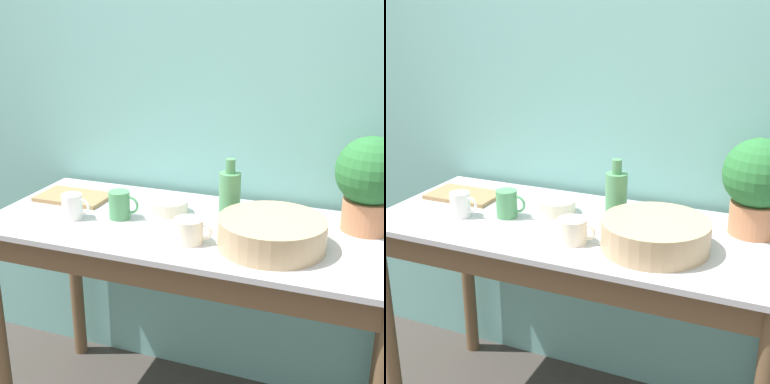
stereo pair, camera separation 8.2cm
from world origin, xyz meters
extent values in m
cube|color=#70ADA8|center=(0.00, 0.69, 1.20)|extent=(6.00, 0.05, 2.40)
cylinder|color=brown|center=(-0.68, 0.05, 0.43)|extent=(0.06, 0.06, 0.85)
cylinder|color=brown|center=(-0.68, 0.59, 0.43)|extent=(0.06, 0.06, 0.85)
cube|color=brown|center=(0.00, 0.05, 0.80)|extent=(1.36, 0.02, 0.10)
cube|color=#B2B2B7|center=(0.00, 0.32, 0.86)|extent=(1.46, 0.64, 0.02)
cylinder|color=tan|center=(0.57, 0.48, 0.93)|extent=(0.16, 0.16, 0.11)
sphere|color=#286B33|center=(0.57, 0.48, 1.08)|extent=(0.23, 0.23, 0.23)
cylinder|color=tan|center=(0.30, 0.23, 0.92)|extent=(0.34, 0.34, 0.10)
cylinder|color=#4C8C59|center=(0.11, 0.39, 0.96)|extent=(0.08, 0.08, 0.18)
cylinder|color=#4C8C59|center=(0.11, 0.39, 1.07)|extent=(0.03, 0.03, 0.05)
cylinder|color=white|center=(-0.42, 0.22, 0.92)|extent=(0.07, 0.07, 0.09)
torus|color=white|center=(-0.38, 0.22, 0.92)|extent=(0.06, 0.01, 0.06)
cylinder|color=#4C935B|center=(-0.27, 0.28, 0.92)|extent=(0.08, 0.08, 0.10)
torus|color=#4C935B|center=(-0.22, 0.28, 0.93)|extent=(0.07, 0.01, 0.07)
cylinder|color=beige|center=(0.04, 0.17, 0.91)|extent=(0.10, 0.10, 0.08)
torus|color=beige|center=(0.10, 0.17, 0.91)|extent=(0.05, 0.01, 0.05)
cylinder|color=beige|center=(-0.12, 0.39, 0.89)|extent=(0.14, 0.14, 0.05)
cube|color=#99754C|center=(-0.54, 0.40, 0.88)|extent=(0.28, 0.17, 0.02)
camera|label=1|loc=(0.61, -1.32, 1.58)|focal=50.00mm
camera|label=2|loc=(0.69, -1.29, 1.58)|focal=50.00mm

